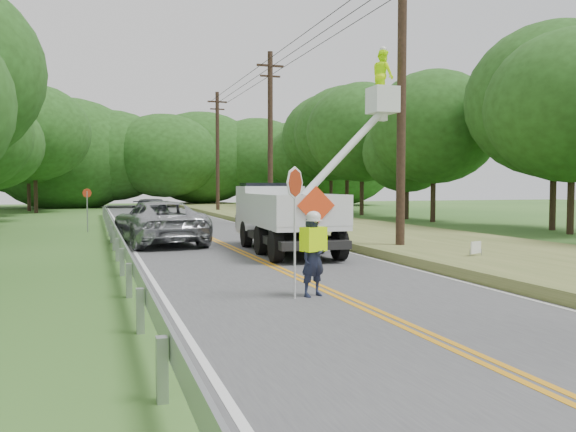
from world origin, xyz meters
name	(u,v)px	position (x,y,z in m)	size (l,w,h in m)	color
ground	(407,327)	(0.00, 0.00, 0.00)	(140.00, 140.00, 0.00)	#325E22
road	(223,244)	(0.00, 14.00, 0.01)	(7.20, 96.00, 0.03)	#454548
guardrail	(115,231)	(-4.02, 14.91, 0.55)	(0.18, 48.00, 0.77)	#989CA0
utility_poles	(314,121)	(5.00, 17.02, 5.27)	(1.60, 43.30, 10.00)	black
tall_grass_verge	(385,235)	(7.10, 14.00, 0.15)	(7.00, 96.00, 0.30)	#55632E
treeline_right	(413,129)	(16.04, 26.76, 6.16)	(11.42, 52.99, 10.93)	#332319
treeline_horizon	(155,156)	(1.65, 56.16, 5.50)	(56.50, 14.60, 11.93)	#1F4014
flagger	(313,250)	(-0.54, 2.83, 0.96)	(1.03, 0.62, 2.64)	#191E33
bucket_truck	(286,207)	(1.73, 11.29, 1.53)	(4.62, 6.95, 6.69)	black
suv_silver	(159,222)	(-2.36, 14.71, 0.86)	(2.78, 6.03, 1.67)	#A4A7AC
suv_darkgrey	(151,212)	(-1.68, 25.35, 0.79)	(2.15, 5.30, 1.54)	#313438
stop_sign_permanent	(87,204)	(-5.07, 21.70, 1.40)	(0.44, 0.19, 2.16)	#989CA0
yard_sign	(476,249)	(5.48, 5.59, 0.51)	(0.46, 0.21, 0.71)	white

